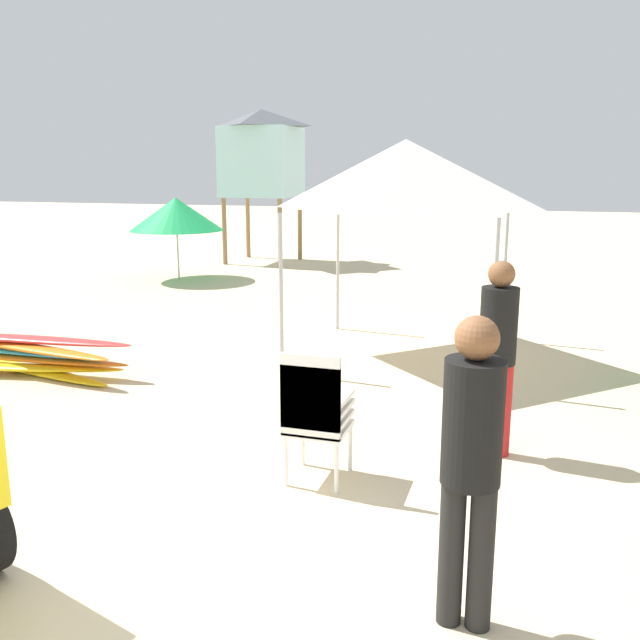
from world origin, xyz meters
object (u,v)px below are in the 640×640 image
lifeguard_near_left (471,453)px  beach_umbrella_left (176,214)px  lifeguard_near_center (497,345)px  lifeguard_tower (262,153)px  stacked_plastic_chairs (315,407)px  surfboard_pile (32,355)px  popup_canopy (405,175)px

lifeguard_near_left → beach_umbrella_left: (-7.45, 10.37, 0.47)m
lifeguard_near_center → beach_umbrella_left: size_ratio=0.83×
lifeguard_near_center → lifeguard_tower: (-6.76, 11.36, 1.88)m
lifeguard_near_left → stacked_plastic_chairs: bearing=132.9°
stacked_plastic_chairs → beach_umbrella_left: beach_umbrella_left is taller
lifeguard_tower → stacked_plastic_chairs: bearing=-66.3°
lifeguard_near_left → beach_umbrella_left: beach_umbrella_left is taller
surfboard_pile → popup_canopy: popup_canopy is taller
popup_canopy → lifeguard_tower: (-5.37, 8.35, 0.47)m
surfboard_pile → popup_canopy: bearing=28.3°
popup_canopy → beach_umbrella_left: popup_canopy is taller
popup_canopy → lifeguard_tower: 9.93m
stacked_plastic_chairs → lifeguard_near_left: 1.98m
lifeguard_near_center → surfboard_pile: bearing=172.1°
surfboard_pile → lifeguard_tower: 10.97m
lifeguard_near_left → lifeguard_near_center: size_ratio=1.02×
popup_canopy → lifeguard_near_left: bearing=-75.7°
lifeguard_near_center → lifeguard_tower: bearing=120.8°
stacked_plastic_chairs → beach_umbrella_left: 10.88m
surfboard_pile → lifeguard_near_left: size_ratio=1.50×
lifeguard_near_left → popup_canopy: bearing=104.3°
lifeguard_near_center → popup_canopy: bearing=114.8°
lifeguard_near_left → beach_umbrella_left: bearing=125.7°
stacked_plastic_chairs → surfboard_pile: size_ratio=0.42×
stacked_plastic_chairs → lifeguard_near_center: 1.72m
lifeguard_near_center → lifeguard_near_left: bearing=-90.1°
stacked_plastic_chairs → lifeguard_tower: 13.71m
lifeguard_tower → beach_umbrella_left: (-0.69, -3.45, -1.39)m
surfboard_pile → beach_umbrella_left: beach_umbrella_left is taller
stacked_plastic_chairs → lifeguard_near_left: size_ratio=0.63×
stacked_plastic_chairs → popup_canopy: (-0.07, 4.05, 1.76)m
stacked_plastic_chairs → lifeguard_tower: size_ratio=0.28×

